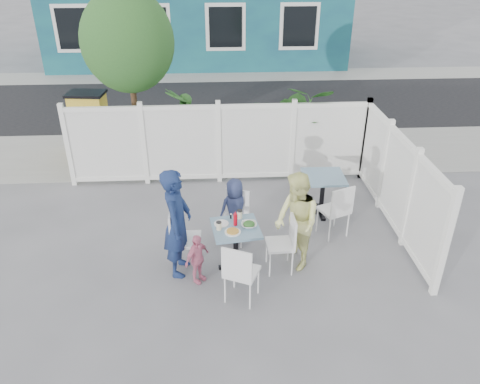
{
  "coord_description": "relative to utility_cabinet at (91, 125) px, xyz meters",
  "views": [
    {
      "loc": [
        0.03,
        -6.08,
        4.36
      ],
      "look_at": [
        0.38,
        -0.04,
        1.06
      ],
      "focal_mm": 35.0,
      "sensor_mm": 36.0,
      "label": 1
    }
  ],
  "objects": [
    {
      "name": "salt_shaker",
      "position": [
        2.98,
        -4.19,
        0.07
      ],
      "size": [
        0.03,
        0.03,
        0.07
      ],
      "primitive_type": "cylinder",
      "color": "white",
      "rests_on": "main_table"
    },
    {
      "name": "coffee_cup_a",
      "position": [
        2.8,
        -4.49,
        0.09
      ],
      "size": [
        0.08,
        0.08,
        0.11
      ],
      "primitive_type": "cylinder",
      "color": "beige",
      "rests_on": "main_table"
    },
    {
      "name": "chair_near",
      "position": [
        3.05,
        -5.21,
        -0.14
      ],
      "size": [
        0.54,
        0.54,
        0.92
      ],
      "rotation": [
        0.0,
        0.0,
        -0.42
      ],
      "color": "white",
      "rests_on": "ground"
    },
    {
      "name": "ketchup_bottle",
      "position": [
        3.04,
        -4.39,
        0.12
      ],
      "size": [
        0.06,
        0.06,
        0.18
      ],
      "primitive_type": "cylinder",
      "color": "#AD0615",
      "rests_on": "main_table"
    },
    {
      "name": "main_table",
      "position": [
        3.04,
        -4.44,
        -0.13
      ],
      "size": [
        0.75,
        0.75,
        0.71
      ],
      "rotation": [
        0.0,
        0.0,
        0.14
      ],
      "color": "teal",
      "rests_on": "ground"
    },
    {
      "name": "ground",
      "position": [
        2.75,
        -4.0,
        -0.68
      ],
      "size": [
        80.0,
        80.0,
        0.0
      ],
      "primitive_type": "plane",
      "color": "slate"
    },
    {
      "name": "fence_back",
      "position": [
        2.85,
        -1.6,
        0.11
      ],
      "size": [
        5.86,
        0.08,
        1.6
      ],
      "color": "white",
      "rests_on": "ground"
    },
    {
      "name": "woman",
      "position": [
        3.92,
        -4.42,
        0.07
      ],
      "size": [
        0.78,
        0.88,
        1.5
      ],
      "primitive_type": "imported",
      "rotation": [
        0.0,
        0.0,
        -1.23
      ],
      "color": "#E4E742",
      "rests_on": "ground"
    },
    {
      "name": "chair_right",
      "position": [
        3.75,
        -4.52,
        -0.16
      ],
      "size": [
        0.4,
        0.42,
        0.89
      ],
      "rotation": [
        0.0,
        0.0,
        1.6
      ],
      "color": "white",
      "rests_on": "ground"
    },
    {
      "name": "chair_left",
      "position": [
        2.23,
        -4.38,
        -0.11
      ],
      "size": [
        0.43,
        0.45,
        0.97
      ],
      "rotation": [
        0.0,
        0.0,
        -1.59
      ],
      "color": "white",
      "rests_on": "ground"
    },
    {
      "name": "near_sidewalk",
      "position": [
        2.75,
        -0.2,
        -0.67
      ],
      "size": [
        24.0,
        2.6,
        0.01
      ],
      "primitive_type": "cube",
      "color": "gray",
      "rests_on": "ground"
    },
    {
      "name": "street",
      "position": [
        2.75,
        3.5,
        -0.67
      ],
      "size": [
        24.0,
        5.0,
        0.01
      ],
      "primitive_type": "cube",
      "color": "black",
      "rests_on": "ground"
    },
    {
      "name": "salad_bowl",
      "position": [
        3.23,
        -4.44,
        0.06
      ],
      "size": [
        0.22,
        0.22,
        0.05
      ],
      "primitive_type": "imported",
      "color": "white",
      "rests_on": "main_table"
    },
    {
      "name": "coffee_cup_b",
      "position": [
        3.11,
        -4.2,
        0.09
      ],
      "size": [
        0.08,
        0.08,
        0.12
      ],
      "primitive_type": "cylinder",
      "color": "beige",
      "rests_on": "main_table"
    },
    {
      "name": "chair_spare",
      "position": [
        4.71,
        -3.72,
        -0.13
      ],
      "size": [
        0.56,
        0.55,
        0.94
      ],
      "rotation": [
        0.0,
        0.0,
        0.4
      ],
      "color": "white",
      "rests_on": "ground"
    },
    {
      "name": "man",
      "position": [
        2.21,
        -4.47,
        0.15
      ],
      "size": [
        0.47,
        0.65,
        1.65
      ],
      "primitive_type": "imported",
      "rotation": [
        0.0,
        0.0,
        1.43
      ],
      "color": "navy",
      "rests_on": "ground"
    },
    {
      "name": "potted_shrub_b",
      "position": [
        4.49,
        -1.0,
        0.27
      ],
      "size": [
        2.05,
        1.89,
        1.9
      ],
      "primitive_type": "imported",
      "rotation": [
        0.0,
        0.0,
        6.0
      ],
      "color": "#265222",
      "rests_on": "ground"
    },
    {
      "name": "plate_main",
      "position": [
        2.99,
        -4.58,
        0.04
      ],
      "size": [
        0.23,
        0.23,
        0.01
      ],
      "primitive_type": "cylinder",
      "color": "white",
      "rests_on": "main_table"
    },
    {
      "name": "utility_cabinet",
      "position": [
        0.0,
        0.0,
        0.0
      ],
      "size": [
        0.78,
        0.59,
        1.35
      ],
      "primitive_type": "cube",
      "rotation": [
        0.0,
        0.0,
        -0.1
      ],
      "color": "gold",
      "rests_on": "ground"
    },
    {
      "name": "potted_shrub_a",
      "position": [
        2.17,
        -0.9,
        0.17
      ],
      "size": [
        1.19,
        1.19,
        1.7
      ],
      "primitive_type": "imported",
      "rotation": [
        0.0,
        0.0,
        1.88
      ],
      "color": "#265222",
      "rests_on": "ground"
    },
    {
      "name": "fence_right",
      "position": [
        5.75,
        -3.4,
        0.11
      ],
      "size": [
        0.08,
        3.66,
        1.6
      ],
      "rotation": [
        0.0,
        0.0,
        1.57
      ],
      "color": "white",
      "rests_on": "ground"
    },
    {
      "name": "plate_side",
      "position": [
        2.83,
        -4.35,
        0.04
      ],
      "size": [
        0.21,
        0.21,
        0.01
      ],
      "primitive_type": "cylinder",
      "color": "white",
      "rests_on": "main_table"
    },
    {
      "name": "pepper_shaker",
      "position": [
        2.98,
        -4.2,
        0.06
      ],
      "size": [
        0.03,
        0.03,
        0.06
      ],
      "primitive_type": "cylinder",
      "color": "black",
      "rests_on": "main_table"
    },
    {
      "name": "spare_table",
      "position": [
        4.63,
        -2.97,
        -0.1
      ],
      "size": [
        0.72,
        0.72,
        0.75
      ],
      "rotation": [
        0.0,
        0.0,
        -0.02
      ],
      "color": "teal",
      "rests_on": "ground"
    },
    {
      "name": "chair_back",
      "position": [
        3.07,
        -3.69,
        -0.18
      ],
      "size": [
        0.5,
        0.49,
        0.86
      ],
      "rotation": [
        0.0,
        0.0,
        2.76
      ],
      "color": "white",
      "rests_on": "ground"
    },
    {
      "name": "tree",
      "position": [
        1.15,
        -0.7,
        1.91
      ],
      "size": [
        1.8,
        1.62,
        3.59
      ],
      "color": "#382316",
      "rests_on": "ground"
    },
    {
      "name": "far_sidewalk",
      "position": [
        2.75,
        6.6,
        -0.67
      ],
      "size": [
        24.0,
        1.6,
        0.01
      ],
      "primitive_type": "cube",
      "color": "gray",
      "rests_on": "ground"
    },
    {
      "name": "boy",
      "position": [
        3.06,
        -3.65,
        -0.15
      ],
      "size": [
        0.6,
        0.48,
        1.06
      ],
      "primitive_type": "imported",
      "rotation": [
        0.0,
        0.0,
        3.45
      ],
      "color": "navy",
      "rests_on": "ground"
    },
    {
      "name": "toddler",
      "position": [
        2.48,
        -4.74,
        -0.29
      ],
      "size": [
        0.44,
        0.46,
        0.77
      ],
      "primitive_type": "imported",
      "rotation": [
        0.0,
        0.0,
        0.84
      ],
      "color": "pink",
      "rests_on": "ground"
    }
  ]
}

